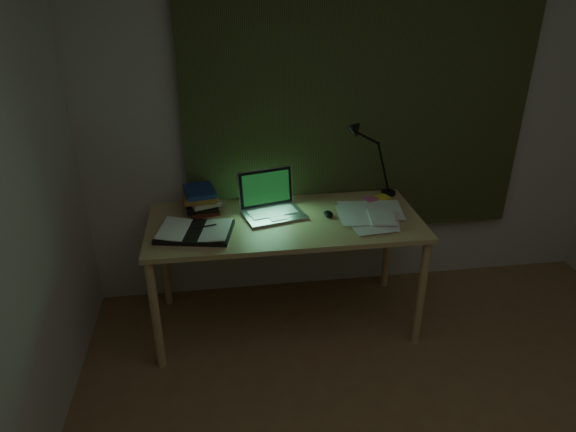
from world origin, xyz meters
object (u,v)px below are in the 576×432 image
(open_textbook, at_px, (195,231))
(desk_lamp, at_px, (392,158))
(laptop, at_px, (274,197))
(loose_papers, at_px, (373,218))
(desk, at_px, (285,273))
(book_stack, at_px, (201,199))

(open_textbook, bearing_deg, desk_lamp, 28.35)
(laptop, xyz_separation_m, loose_papers, (0.58, -0.13, -0.12))
(desk, relative_size, loose_papers, 4.64)
(laptop, distance_m, open_textbook, 0.50)
(desk, distance_m, loose_papers, 0.64)
(laptop, relative_size, open_textbook, 0.96)
(book_stack, height_order, desk_lamp, desk_lamp)
(loose_papers, bearing_deg, laptop, 167.66)
(open_textbook, xyz_separation_m, desk_lamp, (1.25, 0.38, 0.24))
(book_stack, height_order, loose_papers, book_stack)
(desk, relative_size, desk_lamp, 3.19)
(open_textbook, bearing_deg, loose_papers, 13.32)
(book_stack, bearing_deg, loose_papers, -14.86)
(open_textbook, relative_size, desk_lamp, 0.80)
(open_textbook, height_order, loose_papers, open_textbook)
(loose_papers, bearing_deg, open_textbook, -178.04)
(open_textbook, relative_size, loose_papers, 1.17)
(desk, xyz_separation_m, desk_lamp, (0.73, 0.28, 0.62))
(desk_lamp, bearing_deg, book_stack, -171.26)
(desk_lamp, bearing_deg, laptop, -159.38)
(desk, bearing_deg, desk_lamp, 21.25)
(open_textbook, xyz_separation_m, book_stack, (0.04, 0.30, 0.06))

